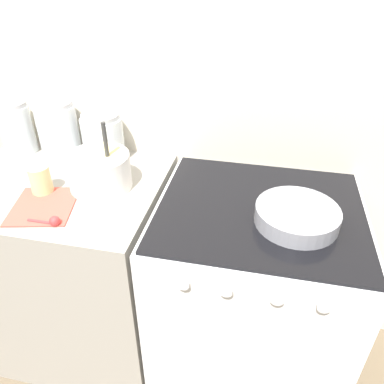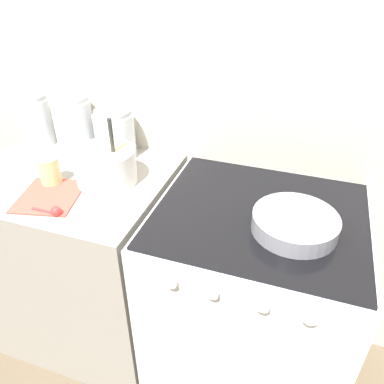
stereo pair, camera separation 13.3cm
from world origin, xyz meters
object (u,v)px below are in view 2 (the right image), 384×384
at_px(storage_jar_middle, 75,127).
at_px(stove, 249,301).
at_px(mixing_bowl, 106,164).
at_px(storage_jar_right, 115,137).
at_px(baking_pan, 295,223).
at_px(storage_jar_left, 37,123).
at_px(tin_can, 50,171).

bearing_deg(storage_jar_middle, stove, -14.07).
bearing_deg(stove, storage_jar_middle, 165.93).
bearing_deg(mixing_bowl, storage_jar_right, 108.61).
height_order(mixing_bowl, baking_pan, mixing_bowl).
xyz_separation_m(baking_pan, storage_jar_left, (-1.21, 0.29, 0.07)).
bearing_deg(baking_pan, tin_can, -179.56).
xyz_separation_m(stove, storage_jar_middle, (-0.89, 0.22, 0.57)).
bearing_deg(mixing_bowl, storage_jar_left, 156.26).
distance_m(stove, baking_pan, 0.51).
bearing_deg(storage_jar_middle, storage_jar_left, -180.00).
bearing_deg(stove, baking_pan, -27.57).
distance_m(stove, storage_jar_middle, 1.07).
distance_m(storage_jar_left, storage_jar_right, 0.41).
bearing_deg(storage_jar_left, stove, -11.52).
relative_size(stove, storage_jar_middle, 3.72).
distance_m(stove, mixing_bowl, 0.82).
height_order(baking_pan, tin_can, tin_can).
distance_m(baking_pan, tin_can, 0.94).
height_order(storage_jar_middle, storage_jar_right, storage_jar_middle).
height_order(baking_pan, storage_jar_left, storage_jar_left).
bearing_deg(mixing_bowl, stove, -1.17).
xyz_separation_m(mixing_bowl, tin_can, (-0.20, -0.08, -0.02)).
bearing_deg(stove, storage_jar_left, 168.48).
height_order(stove, storage_jar_middle, storage_jar_middle).
relative_size(mixing_bowl, storage_jar_right, 1.28).
xyz_separation_m(storage_jar_left, storage_jar_middle, (0.20, 0.00, 0.01)).
distance_m(storage_jar_left, tin_can, 0.40).
distance_m(storage_jar_middle, storage_jar_right, 0.20).
distance_m(storage_jar_middle, tin_can, 0.31).
bearing_deg(tin_can, storage_jar_right, 65.86).
distance_m(stove, storage_jar_left, 1.24).
height_order(storage_jar_middle, tin_can, storage_jar_middle).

